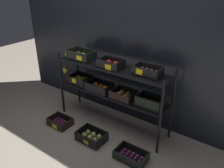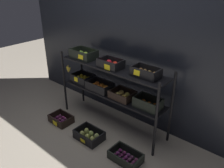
{
  "view_description": "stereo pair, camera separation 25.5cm",
  "coord_description": "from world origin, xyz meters",
  "px_view_note": "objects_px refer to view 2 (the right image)",
  "views": [
    {
      "loc": [
        1.61,
        -2.29,
        2.0
      ],
      "look_at": [
        0.0,
        0.0,
        0.64
      ],
      "focal_mm": 36.67,
      "sensor_mm": 36.0,
      "label": 1
    },
    {
      "loc": [
        1.82,
        -2.13,
        2.0
      ],
      "look_at": [
        0.0,
        0.0,
        0.64
      ],
      "focal_mm": 36.67,
      "sensor_mm": 36.0,
      "label": 2
    }
  ],
  "objects_px": {
    "crate_ground_plum": "(61,120)",
    "crate_ground_pear": "(89,136)",
    "crate_ground_center_plum": "(126,157)",
    "display_rack": "(110,80)"
  },
  "relations": [
    {
      "from": "crate_ground_plum",
      "to": "crate_ground_center_plum",
      "type": "height_order",
      "value": "crate_ground_center_plum"
    },
    {
      "from": "display_rack",
      "to": "crate_ground_center_plum",
      "type": "height_order",
      "value": "display_rack"
    },
    {
      "from": "display_rack",
      "to": "crate_ground_plum",
      "type": "height_order",
      "value": "display_rack"
    },
    {
      "from": "crate_ground_plum",
      "to": "crate_ground_center_plum",
      "type": "bearing_deg",
      "value": 0.24
    },
    {
      "from": "crate_ground_plum",
      "to": "crate_ground_pear",
      "type": "height_order",
      "value": "crate_ground_pear"
    },
    {
      "from": "crate_ground_center_plum",
      "to": "crate_ground_pear",
      "type": "bearing_deg",
      "value": -179.42
    },
    {
      "from": "display_rack",
      "to": "crate_ground_center_plum",
      "type": "bearing_deg",
      "value": -35.64
    },
    {
      "from": "crate_ground_pear",
      "to": "crate_ground_center_plum",
      "type": "height_order",
      "value": "crate_ground_pear"
    },
    {
      "from": "display_rack",
      "to": "crate_ground_pear",
      "type": "relative_size",
      "value": 4.65
    },
    {
      "from": "crate_ground_pear",
      "to": "crate_ground_center_plum",
      "type": "xyz_separation_m",
      "value": [
        0.6,
        0.01,
        -0.01
      ]
    }
  ]
}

